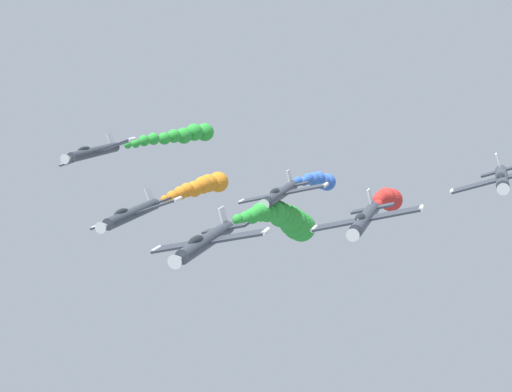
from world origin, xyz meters
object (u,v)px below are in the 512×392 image
at_px(airplane_left_inner, 365,219).
at_px(airplane_trailing, 94,152).
at_px(airplane_lead, 206,241).
at_px(airplane_right_outer, 502,178).
at_px(airplane_left_outer, 280,193).
at_px(airplane_right_inner, 132,214).

relative_size(airplane_left_inner, airplane_trailing, 1.00).
relative_size(airplane_lead, airplane_right_outer, 1.00).
height_order(airplane_lead, airplane_left_inner, airplane_left_inner).
bearing_deg(airplane_left_outer, airplane_right_outer, 179.70).
bearing_deg(airplane_left_inner, airplane_right_inner, 1.83).
height_order(airplane_left_inner, airplane_right_inner, airplane_left_inner).
distance_m(airplane_left_inner, airplane_left_outer, 14.20).
xyz_separation_m(airplane_right_inner, airplane_trailing, (9.97, -10.15, 3.98)).
xyz_separation_m(airplane_right_inner, airplane_left_outer, (-11.11, -10.59, 0.60)).
distance_m(airplane_left_inner, airplane_right_inner, 21.31).
height_order(airplane_left_inner, airplane_trailing, airplane_trailing).
distance_m(airplane_lead, airplane_right_inner, 14.02).
relative_size(airplane_left_outer, airplane_right_outer, 1.00).
bearing_deg(airplane_lead, airplane_left_inner, -137.63).
bearing_deg(airplane_left_outer, airplane_lead, 89.49).
bearing_deg(airplane_right_outer, airplane_lead, 42.38).
bearing_deg(airplane_left_inner, airplane_lead, 42.37).
relative_size(airplane_lead, airplane_left_outer, 1.00).
relative_size(airplane_left_outer, airplane_trailing, 1.00).
bearing_deg(airplane_trailing, airplane_right_inner, 134.47).
bearing_deg(airplane_trailing, airplane_lead, 137.88).
height_order(airplane_left_inner, airplane_left_outer, airplane_left_inner).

